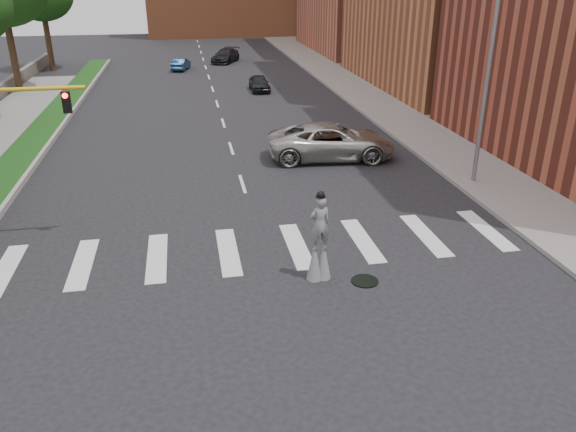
{
  "coord_description": "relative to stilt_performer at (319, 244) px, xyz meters",
  "views": [
    {
      "loc": [
        -2.46,
        -17.48,
        9.52
      ],
      "look_at": [
        0.77,
        0.0,
        1.7
      ],
      "focal_mm": 35.0,
      "sensor_mm": 36.0,
      "label": 1
    }
  ],
  "objects": [
    {
      "name": "median_curb",
      "position": [
        -11.99,
        21.5,
        -1.15
      ],
      "size": [
        0.2,
        60.0,
        0.28
      ],
      "primitive_type": "cube",
      "color": "gray",
      "rests_on": "ground"
    },
    {
      "name": "ground_plane",
      "position": [
        -1.54,
        1.5,
        -1.29
      ],
      "size": [
        160.0,
        160.0,
        0.0
      ],
      "primitive_type": "plane",
      "color": "black",
      "rests_on": "ground"
    },
    {
      "name": "grass_median",
      "position": [
        -13.04,
        21.5,
        -1.16
      ],
      "size": [
        2.0,
        60.0,
        0.25
      ],
      "primitive_type": "cube",
      "color": "#123C11",
      "rests_on": "ground"
    },
    {
      "name": "car_mid",
      "position": [
        -4.1,
        44.1,
        -0.69
      ],
      "size": [
        2.11,
        3.83,
        1.2
      ],
      "primitive_type": "imported",
      "rotation": [
        0.0,
        0.0,
        2.9
      ],
      "color": "navy",
      "rests_on": "ground"
    },
    {
      "name": "manhole",
      "position": [
        1.46,
        -0.5,
        -1.27
      ],
      "size": [
        0.9,
        0.9,
        0.04
      ],
      "primitive_type": "cylinder",
      "color": "black",
      "rests_on": "ground"
    },
    {
      "name": "sidewalk_right",
      "position": [
        10.96,
        26.5,
        -1.2
      ],
      "size": [
        5.0,
        90.0,
        0.18
      ],
      "primitive_type": "cube",
      "color": "slate",
      "rests_on": "ground"
    },
    {
      "name": "streetlight",
      "position": [
        9.36,
        7.5,
        3.61
      ],
      "size": [
        2.05,
        0.2,
        9.0
      ],
      "color": "slate",
      "rests_on": "ground"
    },
    {
      "name": "car_far",
      "position": [
        0.84,
        48.53,
        -0.56
      ],
      "size": [
        3.91,
        5.39,
        1.45
      ],
      "primitive_type": "imported",
      "rotation": [
        0.0,
        0.0,
        -0.42
      ],
      "color": "black",
      "rests_on": "ground"
    },
    {
      "name": "car_near",
      "position": [
        2.37,
        31.93,
        -0.64
      ],
      "size": [
        1.55,
        3.82,
        1.3
      ],
      "primitive_type": "imported",
      "rotation": [
        0.0,
        0.0,
        0.0
      ],
      "color": "black",
      "rests_on": "ground"
    },
    {
      "name": "suv_crossing",
      "position": [
        3.7,
        12.64,
        -0.33
      ],
      "size": [
        7.15,
        3.87,
        1.91
      ],
      "primitive_type": "imported",
      "rotation": [
        0.0,
        0.0,
        1.47
      ],
      "color": "#A7A59E",
      "rests_on": "ground"
    },
    {
      "name": "stilt_performer",
      "position": [
        0.0,
        0.0,
        0.0
      ],
      "size": [
        0.84,
        0.56,
        3.14
      ],
      "rotation": [
        0.0,
        0.0,
        3.27
      ],
      "color": "#312013",
      "rests_on": "ground"
    }
  ]
}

